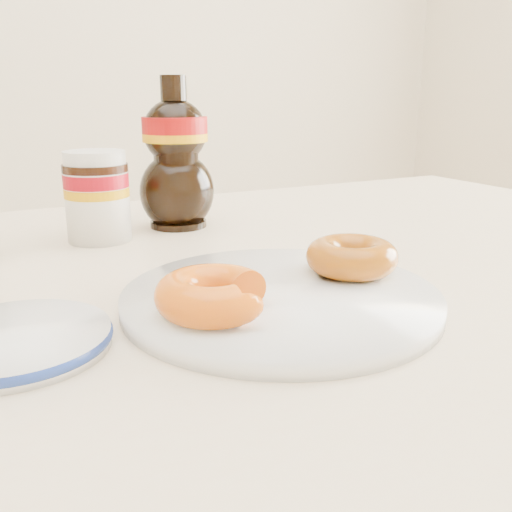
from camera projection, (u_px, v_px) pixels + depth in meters
name	position (u px, v px, depth m)	size (l,w,h in m)	color
dining_table	(257.00, 329.00, 0.68)	(1.40, 0.90, 0.75)	beige
plate	(281.00, 298.00, 0.53)	(0.29, 0.29, 0.01)	white
donut_bitten	(213.00, 295.00, 0.46)	(0.10, 0.10, 0.03)	#CE430B
donut_whole	(352.00, 256.00, 0.57)	(0.09, 0.09, 0.03)	#935A09
nutella_jar	(97.00, 193.00, 0.74)	(0.08, 0.08, 0.12)	white
syrup_bottle	(176.00, 153.00, 0.81)	(0.11, 0.09, 0.21)	black
blue_rim_saucer	(15.00, 340.00, 0.43)	(0.15, 0.15, 0.01)	white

